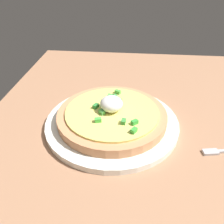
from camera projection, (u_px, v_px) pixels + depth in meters
dining_table at (181, 147)px, 46.36cm from camera, size 94.44×85.58×3.12cm
plate at (112, 122)px, 49.57cm from camera, size 27.82×27.82×1.27cm
pizza at (112, 115)px, 48.50cm from camera, size 22.72×22.72×5.39cm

